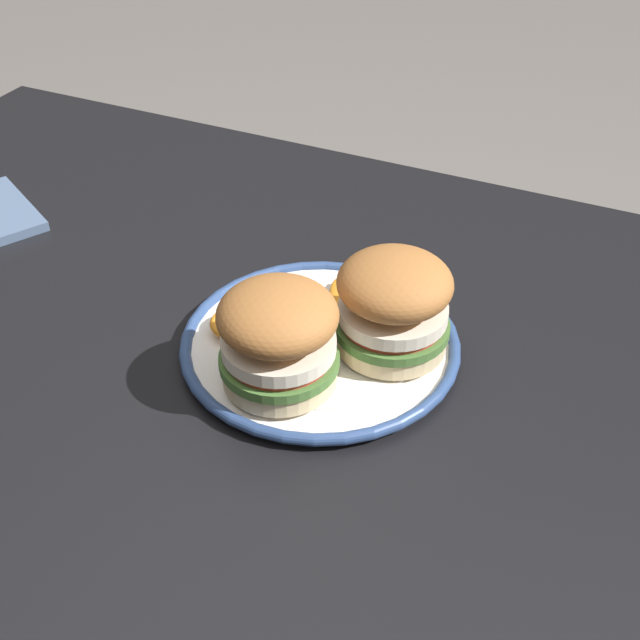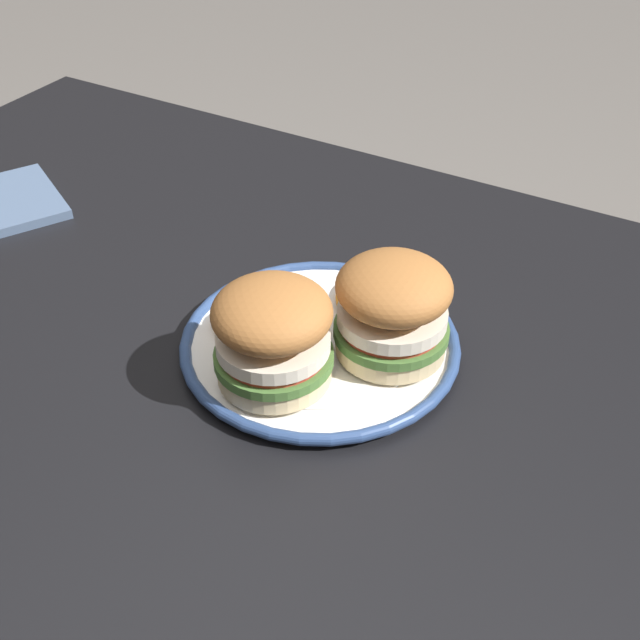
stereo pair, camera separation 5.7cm
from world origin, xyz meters
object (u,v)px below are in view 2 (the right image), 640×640
object	(u,v)px
dinner_plate	(320,344)
sandwich_half_left	(393,307)
dining_table	(281,411)
sandwich_half_right	(273,333)

from	to	relation	value
dinner_plate	sandwich_half_left	bearing A→B (deg)	16.03
dining_table	sandwich_half_right	world-z (taller)	sandwich_half_right
dining_table	dinner_plate	bearing A→B (deg)	14.54
dining_table	sandwich_half_right	size ratio (longest dim) A/B	8.97
dinner_plate	sandwich_half_left	size ratio (longest dim) A/B	1.81
sandwich_half_right	dinner_plate	bearing A→B (deg)	82.61
dining_table	sandwich_half_left	xyz separation A→B (m)	(0.11, 0.03, 0.16)
dining_table	dinner_plate	world-z (taller)	dinner_plate
sandwich_half_left	dining_table	bearing A→B (deg)	-164.55
dining_table	dinner_plate	xyz separation A→B (m)	(0.04, 0.01, 0.10)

